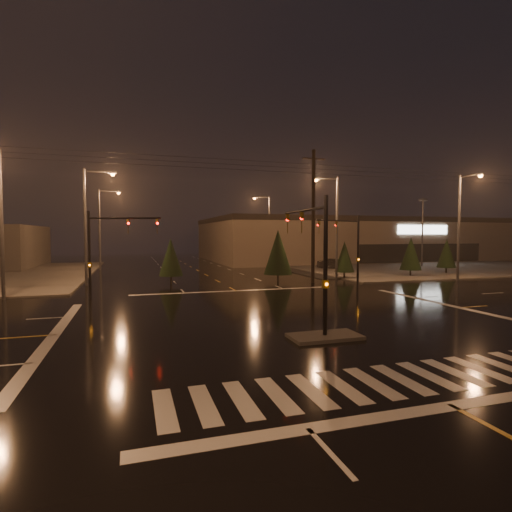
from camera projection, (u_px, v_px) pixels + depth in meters
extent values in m
plane|color=black|center=(289.00, 319.00, 20.62)|extent=(140.00, 140.00, 0.00)
cube|color=#44423D|center=(403.00, 265.00, 58.14)|extent=(36.00, 36.00, 0.12)
cube|color=#44423D|center=(325.00, 336.00, 16.81)|extent=(3.00, 1.60, 0.15)
cube|color=beige|center=(401.00, 379.00, 12.04)|extent=(15.00, 2.60, 0.01)
cube|color=beige|center=(452.00, 406.00, 10.14)|extent=(16.00, 0.50, 0.01)
cube|color=beige|center=(236.00, 291.00, 31.11)|extent=(16.00, 0.50, 0.01)
cube|color=black|center=(441.00, 265.00, 57.72)|extent=(50.00, 24.00, 0.08)
cube|color=brown|center=(370.00, 240.00, 74.70)|extent=(60.00, 28.00, 7.00)
cube|color=black|center=(370.00, 222.00, 74.53)|extent=(60.20, 28.20, 0.80)
cube|color=white|center=(423.00, 230.00, 61.17)|extent=(9.00, 0.20, 1.40)
cube|color=black|center=(422.00, 253.00, 61.41)|extent=(22.00, 0.15, 2.80)
cylinder|color=black|center=(325.00, 267.00, 16.65)|extent=(0.18, 0.18, 6.00)
cylinder|color=black|center=(304.00, 210.00, 18.67)|extent=(0.12, 4.50, 0.12)
imported|color=#594707|center=(288.00, 214.00, 20.60)|extent=(0.16, 0.20, 1.00)
cube|color=#594707|center=(325.00, 284.00, 16.69)|extent=(0.25, 0.18, 0.35)
cylinder|color=black|center=(358.00, 251.00, 33.60)|extent=(0.18, 0.18, 6.00)
cylinder|color=black|center=(339.00, 221.00, 31.95)|extent=(4.74, 1.82, 0.12)
imported|color=#594707|center=(319.00, 221.00, 30.59)|extent=(0.24, 0.22, 1.00)
cube|color=#594707|center=(358.00, 259.00, 33.64)|extent=(0.25, 0.18, 0.35)
cylinder|color=black|center=(89.00, 255.00, 27.35)|extent=(0.18, 0.18, 6.00)
cylinder|color=black|center=(125.00, 218.00, 27.11)|extent=(4.74, 1.82, 0.12)
imported|color=#594707|center=(157.00, 219.00, 27.00)|extent=(0.24, 0.22, 1.00)
cube|color=#594707|center=(90.00, 265.00, 27.39)|extent=(0.25, 0.18, 0.35)
cylinder|color=#38383A|center=(85.00, 227.00, 34.10)|extent=(0.24, 0.24, 10.00)
cylinder|color=#38383A|center=(99.00, 172.00, 34.21)|extent=(2.40, 0.14, 0.14)
cube|color=#38383A|center=(113.00, 173.00, 34.54)|extent=(0.70, 0.30, 0.18)
sphere|color=orange|center=(113.00, 174.00, 34.54)|extent=(0.32, 0.32, 0.32)
cylinder|color=#38383A|center=(100.00, 230.00, 49.35)|extent=(0.24, 0.24, 10.00)
cylinder|color=#38383A|center=(109.00, 191.00, 49.46)|extent=(2.40, 0.14, 0.14)
cube|color=#38383A|center=(118.00, 192.00, 49.79)|extent=(0.70, 0.30, 0.18)
sphere|color=orange|center=(118.00, 193.00, 49.80)|extent=(0.32, 0.32, 0.32)
cylinder|color=#38383A|center=(337.00, 228.00, 39.03)|extent=(0.24, 0.24, 10.00)
cylinder|color=#38383A|center=(326.00, 179.00, 38.43)|extent=(2.40, 0.14, 0.14)
cube|color=#38383A|center=(316.00, 179.00, 38.10)|extent=(0.70, 0.30, 0.18)
sphere|color=orange|center=(316.00, 180.00, 38.11)|extent=(0.32, 0.32, 0.32)
cylinder|color=#38383A|center=(270.00, 231.00, 58.10)|extent=(0.24, 0.24, 10.00)
cylinder|color=#38383A|center=(262.00, 197.00, 57.49)|extent=(2.40, 0.14, 0.14)
cube|color=#38383A|center=(254.00, 197.00, 57.17)|extent=(0.70, 0.30, 0.18)
sphere|color=orange|center=(254.00, 198.00, 57.18)|extent=(0.32, 0.32, 0.32)
cylinder|color=#38383A|center=(1.00, 225.00, 26.57)|extent=(0.24, 0.24, 10.00)
cylinder|color=#38383A|center=(459.00, 228.00, 37.87)|extent=(0.24, 0.24, 10.00)
cylinder|color=#38383A|center=(471.00, 176.00, 36.47)|extent=(0.14, 2.40, 0.14)
cube|color=#38383A|center=(481.00, 174.00, 35.43)|extent=(0.30, 0.70, 0.18)
sphere|color=orange|center=(480.00, 176.00, 35.43)|extent=(0.32, 0.32, 0.32)
cylinder|color=black|center=(313.00, 217.00, 36.03)|extent=(0.32, 0.32, 12.00)
cube|color=black|center=(314.00, 159.00, 35.76)|extent=(2.20, 0.12, 0.12)
cylinder|color=black|center=(344.00, 275.00, 39.65)|extent=(0.18, 0.18, 0.70)
cone|color=black|center=(344.00, 257.00, 39.56)|extent=(1.94, 1.94, 3.04)
cylinder|color=black|center=(410.00, 273.00, 41.97)|extent=(0.18, 0.18, 0.70)
cone|color=black|center=(411.00, 254.00, 41.86)|extent=(2.20, 2.20, 3.44)
cylinder|color=black|center=(446.00, 271.00, 44.94)|extent=(0.18, 0.18, 0.70)
cone|color=black|center=(447.00, 253.00, 44.83)|extent=(2.07, 2.07, 3.23)
cylinder|color=black|center=(171.00, 280.00, 35.80)|extent=(0.18, 0.18, 0.70)
cone|color=black|center=(171.00, 257.00, 35.69)|extent=(2.15, 2.15, 3.37)
cylinder|color=black|center=(278.00, 278.00, 37.34)|extent=(0.18, 0.18, 0.70)
cone|color=black|center=(278.00, 252.00, 37.21)|extent=(2.66, 2.66, 4.16)
imported|color=black|center=(334.00, 264.00, 50.56)|extent=(3.87, 4.50, 1.46)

